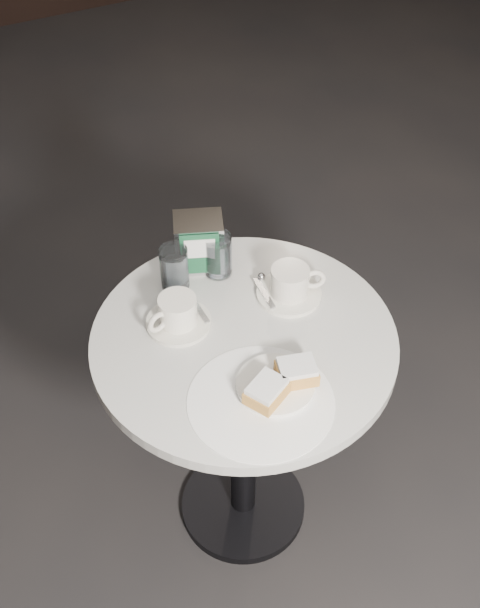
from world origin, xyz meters
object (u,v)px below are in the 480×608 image
(water_glass_right, at_px, (218,255))
(coffee_cup_right, at_px, (290,284))
(coffee_cup_left, at_px, (177,314))
(water_glass_left, at_px, (174,268))
(cafe_table, at_px, (244,391))
(beignet_plate, at_px, (279,383))
(napkin_dispenser, at_px, (199,243))

(water_glass_right, bearing_deg, coffee_cup_right, -52.42)
(coffee_cup_left, bearing_deg, coffee_cup_right, -21.76)
(coffee_cup_right, height_order, water_glass_left, water_glass_left)
(cafe_table, relative_size, water_glass_right, 6.70)
(beignet_plate, height_order, napkin_dispenser, napkin_dispenser)
(beignet_plate, distance_m, water_glass_left, 0.40)
(beignet_plate, relative_size, water_glass_left, 1.76)
(coffee_cup_right, bearing_deg, beignet_plate, -103.80)
(water_glass_left, distance_m, napkin_dispenser, 0.10)
(coffee_cup_left, bearing_deg, water_glass_right, 21.69)
(cafe_table, distance_m, coffee_cup_right, 0.29)
(beignet_plate, xyz_separation_m, napkin_dispenser, (0.02, 0.44, 0.05))
(water_glass_left, bearing_deg, coffee_cup_left, -110.71)
(water_glass_right, bearing_deg, beignet_plate, -96.56)
(coffee_cup_right, relative_size, water_glass_left, 1.80)
(beignet_plate, distance_m, coffee_cup_left, 0.30)
(cafe_table, bearing_deg, water_glass_right, 79.45)
(coffee_cup_left, relative_size, coffee_cup_right, 0.93)
(coffee_cup_left, xyz_separation_m, water_glass_right, (0.16, 0.12, 0.02))
(cafe_table, relative_size, napkin_dispenser, 5.19)
(beignet_plate, xyz_separation_m, coffee_cup_right, (0.16, 0.24, 0.01))
(coffee_cup_left, bearing_deg, beignet_plate, -82.44)
(water_glass_left, relative_size, napkin_dispenser, 0.77)
(coffee_cup_left, xyz_separation_m, water_glass_left, (0.05, 0.12, 0.02))
(cafe_table, distance_m, beignet_plate, 0.28)
(cafe_table, xyz_separation_m, coffee_cup_left, (-0.12, 0.10, 0.23))
(beignet_plate, bearing_deg, cafe_table, 88.73)
(coffee_cup_right, distance_m, napkin_dispenser, 0.25)
(beignet_plate, height_order, water_glass_right, water_glass_right)
(cafe_table, xyz_separation_m, coffee_cup_right, (0.16, 0.07, 0.23))
(napkin_dispenser, bearing_deg, cafe_table, -71.48)
(water_glass_right, bearing_deg, coffee_cup_left, -143.04)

